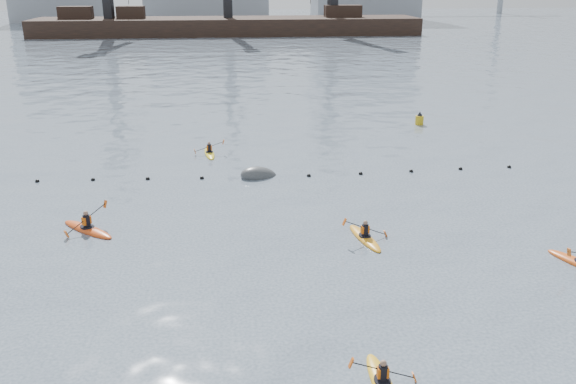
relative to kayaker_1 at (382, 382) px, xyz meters
name	(u,v)px	position (x,y,z in m)	size (l,w,h in m)	color
float_line	(229,177)	(-4.12, 18.90, -0.06)	(33.24, 0.73, 0.24)	black
barge_pier	(227,24)	(-3.84, 106.37, 1.81)	(72.00, 19.30, 29.50)	black
kayaker_1	(382,382)	(0.00, 0.00, 0.00)	(1.96, 2.85, 1.05)	gold
kayaker_2	(87,228)	(-10.43, 11.91, 0.01)	(2.89, 2.72, 1.24)	#D64614
kayaker_3	(365,237)	(1.66, 9.80, 0.01)	(2.10, 3.10, 1.19)	orange
kayaker_5	(209,153)	(-5.32, 23.75, 0.00)	(1.94, 2.89, 1.00)	yellow
mooring_buoy	(259,176)	(-2.43, 18.91, -0.09)	(2.20, 1.30, 1.10)	#424447
nav_buoy	(419,120)	(10.38, 30.37, 0.26)	(0.62, 0.62, 1.14)	#BA9B12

